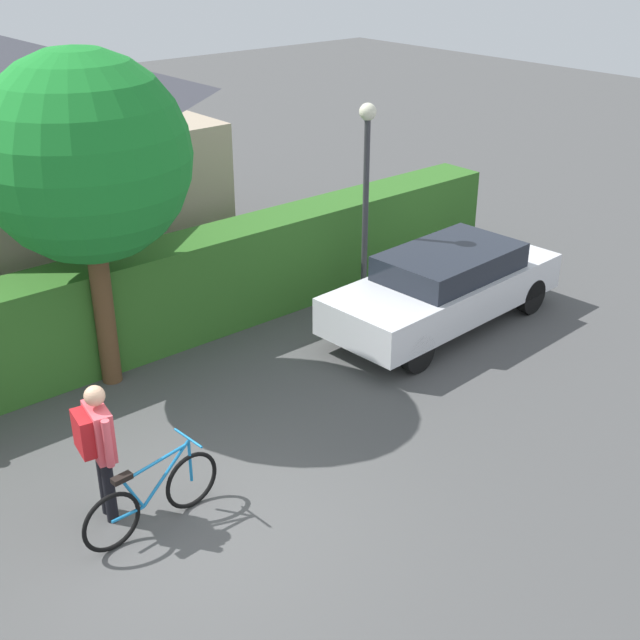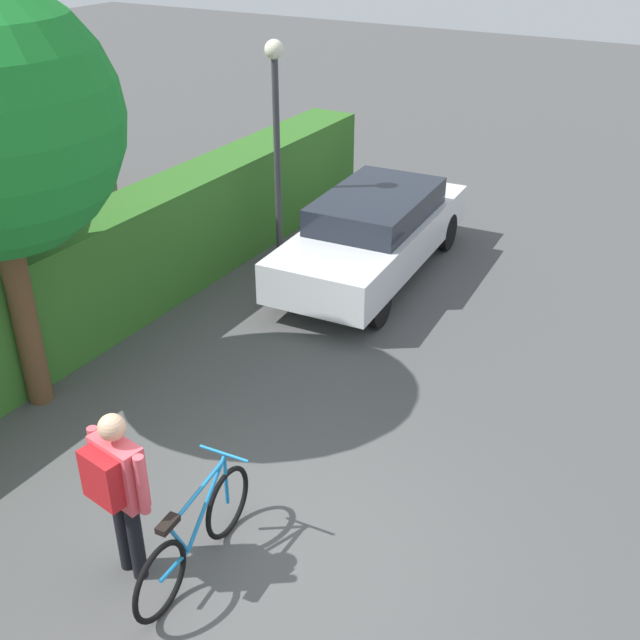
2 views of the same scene
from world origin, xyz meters
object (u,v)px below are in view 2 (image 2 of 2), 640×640
object	(u,v)px
bicycle	(196,536)
person_rider	(117,483)
parked_car_near	(374,232)
street_lamp	(276,123)

from	to	relation	value
bicycle	person_rider	xyz separation A→B (m)	(-0.33, 0.49, 0.64)
parked_car_near	street_lamp	bearing A→B (deg)	108.41
person_rider	street_lamp	bearing A→B (deg)	20.85
parked_car_near	bicycle	distance (m)	6.39
parked_car_near	street_lamp	size ratio (longest dim) A/B	1.27
person_rider	street_lamp	distance (m)	6.64
person_rider	parked_car_near	bearing A→B (deg)	7.73
parked_car_near	person_rider	size ratio (longest dim) A/B	2.63
parked_car_near	street_lamp	xyz separation A→B (m)	(-0.48, 1.43, 1.61)
person_rider	street_lamp	size ratio (longest dim) A/B	0.48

